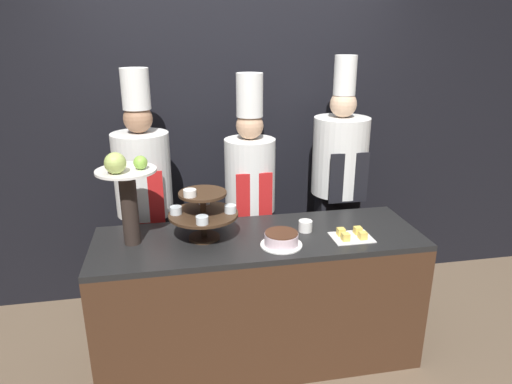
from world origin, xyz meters
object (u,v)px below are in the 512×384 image
fruit_pedestal (126,187)px  cake_round (281,239)px  chef_left (144,194)px  cake_square_tray (352,235)px  cup_white (305,226)px  chef_center_right (339,179)px  tiered_stand (203,211)px  chef_center_left (250,191)px

fruit_pedestal → cake_round: fruit_pedestal is taller
chef_left → cake_round: bearing=-42.6°
fruit_pedestal → cake_square_tray: bearing=-7.1°
cup_white → chef_center_right: bearing=53.1°
tiered_stand → chef_left: bearing=123.2°
chef_center_right → cup_white: bearing=-126.9°
cake_round → tiered_stand: bearing=157.8°
tiered_stand → fruit_pedestal: bearing=179.1°
cake_round → cake_square_tray: size_ratio=1.02×
fruit_pedestal → chef_center_left: 1.01m
chef_left → chef_center_left: 0.74m
cup_white → fruit_pedestal: bearing=179.4°
tiered_stand → chef_center_right: 1.19m
chef_left → chef_center_right: size_ratio=0.96×
tiered_stand → cake_square_tray: bearing=-10.1°
cake_round → chef_center_left: bearing=94.3°
cake_round → chef_center_left: chef_center_left is taller
fruit_pedestal → chef_left: (0.06, 0.55, -0.24)m
fruit_pedestal → chef_left: chef_left is taller
fruit_pedestal → cake_round: size_ratio=2.32×
cake_square_tray → chef_center_right: (0.18, 0.71, 0.12)m
cake_round → chef_center_left: size_ratio=0.14×
cake_round → chef_center_right: (0.62, 0.73, 0.10)m
cup_white → chef_center_right: chef_center_right is taller
tiered_stand → fruit_pedestal: 0.46m
tiered_stand → cup_white: (0.63, -0.01, -0.15)m
cake_square_tray → chef_left: (-1.24, 0.71, 0.10)m
cake_round → chef_left: 1.09m
cup_white → cake_square_tray: cup_white is taller
tiered_stand → chef_center_left: (0.38, 0.56, -0.09)m
cup_white → cake_square_tray: (0.25, -0.15, -0.02)m
tiered_stand → chef_left: chef_left is taller
fruit_pedestal → chef_center_left: size_ratio=0.32×
tiered_stand → cup_white: 0.65m
cake_round → cup_white: size_ratio=2.87×
chef_center_left → fruit_pedestal: bearing=-145.7°
cup_white → chef_left: chef_left is taller
cake_round → cake_square_tray: cake_round is taller
cup_white → chef_center_left: chef_center_left is taller
chef_center_left → chef_center_right: bearing=-0.0°
fruit_pedestal → cup_white: bearing=-0.6°
cake_square_tray → chef_left: 1.43m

